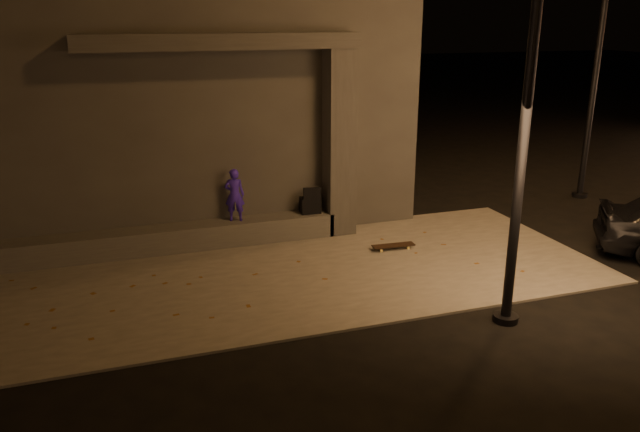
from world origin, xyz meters
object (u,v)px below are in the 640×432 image
object	(u,v)px
column	(339,144)
skateboard	(393,246)
skateboarder	(235,195)
backpack	(310,204)

from	to	relation	value
column	skateboard	world-z (taller)	column
column	skateboarder	world-z (taller)	column
column	skateboarder	distance (m)	2.26
column	skateboarder	bearing A→B (deg)	180.00
column	skateboarder	xyz separation A→B (m)	(-2.10, 0.00, -0.84)
column	skateboard	distance (m)	2.25
backpack	skateboard	xyz separation A→B (m)	(1.21, -1.30, -0.57)
skateboard	backpack	bearing A→B (deg)	136.05
skateboard	skateboarder	bearing A→B (deg)	157.46
backpack	skateboard	distance (m)	1.87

